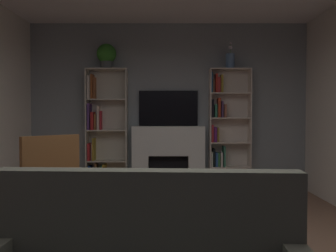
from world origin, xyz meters
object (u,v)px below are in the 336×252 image
coffee_table (147,241)px  bookshelf_left (102,135)px  tv (168,108)px  bookshelf_right (224,129)px  armchair (42,190)px  vase_with_flowers (230,61)px  fireplace (168,157)px  potted_plant (106,55)px

coffee_table → bookshelf_left: bearing=105.5°
tv → bookshelf_right: bookshelf_right is taller
tv → armchair: size_ratio=0.91×
bookshelf_left → vase_with_flowers: bearing=-1.4°
fireplace → bookshelf_right: size_ratio=0.64×
bookshelf_right → coffee_table: 3.74m
bookshelf_left → potted_plant: size_ratio=5.02×
potted_plant → fireplace: bearing=1.8°
tv → vase_with_flowers: bearing=-6.6°
fireplace → tv: size_ratio=1.33×
bookshelf_left → armchair: (-0.16, -2.51, -0.42)m
bookshelf_right → armchair: bearing=-131.9°
fireplace → tv: (0.00, 0.09, 0.83)m
fireplace → bookshelf_left: (-1.13, 0.02, 0.38)m
tv → potted_plant: (-1.04, -0.12, 0.90)m
fireplace → potted_plant: 2.02m
bookshelf_left → coffee_table: bearing=-74.5°
bookshelf_left → bookshelf_right: size_ratio=1.00×
fireplace → tv: 0.83m
fireplace → potted_plant: size_ratio=3.22×
bookshelf_right → armchair: 3.41m
armchair → coffee_table: bearing=-41.1°
potted_plant → coffee_table: potted_plant is taller
coffee_table → tv: bearing=87.4°
bookshelf_right → potted_plant: size_ratio=5.02×
vase_with_flowers → armchair: (-2.34, -2.46, -1.68)m
bookshelf_right → coffee_table: size_ratio=2.24×
vase_with_flowers → coffee_table: bearing=-109.2°
tv → vase_with_flowers: size_ratio=2.26×
fireplace → coffee_table: (-0.16, -3.48, -0.23)m
fireplace → vase_with_flowers: (1.04, -0.03, 1.63)m
bookshelf_left → tv: bearing=3.5°
fireplace → bookshelf_right: (0.96, 0.02, 0.47)m
potted_plant → armchair: (-0.25, -2.46, -1.77)m
bookshelf_right → vase_with_flowers: (0.08, -0.05, 1.16)m
potted_plant → vase_with_flowers: size_ratio=0.93×
fireplace → bookshelf_left: bookshelf_left is taller
tv → vase_with_flowers: 1.32m
vase_with_flowers → bookshelf_right: bearing=148.1°
potted_plant → armchair: bearing=-95.8°
tv → bookshelf_right: 1.03m
bookshelf_right → potted_plant: (-2.01, -0.05, 1.26)m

